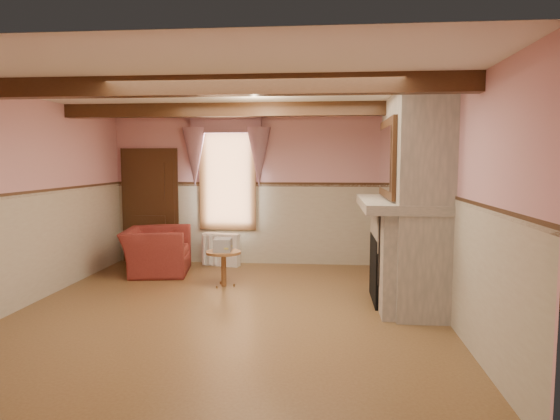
# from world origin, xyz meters

# --- Properties ---
(floor) EXTENTS (5.50, 6.00, 0.01)m
(floor) POSITION_xyz_m (0.00, 0.00, 0.00)
(floor) COLOR brown
(floor) RESTS_ON ground
(ceiling) EXTENTS (5.50, 6.00, 0.01)m
(ceiling) POSITION_xyz_m (0.00, 0.00, 2.80)
(ceiling) COLOR silver
(ceiling) RESTS_ON wall_back
(wall_back) EXTENTS (5.50, 0.02, 2.80)m
(wall_back) POSITION_xyz_m (0.00, 3.00, 1.40)
(wall_back) COLOR #D49398
(wall_back) RESTS_ON floor
(wall_front) EXTENTS (5.50, 0.02, 2.80)m
(wall_front) POSITION_xyz_m (0.00, -3.00, 1.40)
(wall_front) COLOR #D49398
(wall_front) RESTS_ON floor
(wall_left) EXTENTS (0.02, 6.00, 2.80)m
(wall_left) POSITION_xyz_m (-2.75, 0.00, 1.40)
(wall_left) COLOR #D49398
(wall_left) RESTS_ON floor
(wall_right) EXTENTS (0.02, 6.00, 2.80)m
(wall_right) POSITION_xyz_m (2.75, 0.00, 1.40)
(wall_right) COLOR #D49398
(wall_right) RESTS_ON floor
(wainscot) EXTENTS (5.50, 6.00, 1.50)m
(wainscot) POSITION_xyz_m (0.00, 0.00, 0.75)
(wainscot) COLOR #BFB499
(wainscot) RESTS_ON floor
(chair_rail) EXTENTS (5.50, 6.00, 0.08)m
(chair_rail) POSITION_xyz_m (0.00, 0.00, 1.50)
(chair_rail) COLOR black
(chair_rail) RESTS_ON wainscot
(firebox) EXTENTS (0.20, 0.95, 0.90)m
(firebox) POSITION_xyz_m (2.00, 0.60, 0.45)
(firebox) COLOR black
(firebox) RESTS_ON floor
(armchair) EXTENTS (1.23, 1.35, 0.78)m
(armchair) POSITION_xyz_m (-1.66, 1.98, 0.39)
(armchair) COLOR maroon
(armchair) RESTS_ON floor
(side_table) EXTENTS (0.56, 0.56, 0.55)m
(side_table) POSITION_xyz_m (-0.32, 1.21, 0.28)
(side_table) COLOR brown
(side_table) RESTS_ON floor
(book_stack) EXTENTS (0.28, 0.34, 0.20)m
(book_stack) POSITION_xyz_m (-0.33, 1.21, 0.65)
(book_stack) COLOR #B7AD8C
(book_stack) RESTS_ON side_table
(radiator) EXTENTS (0.72, 0.33, 0.60)m
(radiator) POSITION_xyz_m (-0.68, 2.70, 0.30)
(radiator) COLOR white
(radiator) RESTS_ON floor
(bowl) EXTENTS (0.35, 0.35, 0.09)m
(bowl) POSITION_xyz_m (2.24, 0.54, 1.46)
(bowl) COLOR brown
(bowl) RESTS_ON mantel
(mantel_clock) EXTENTS (0.14, 0.24, 0.20)m
(mantel_clock) POSITION_xyz_m (2.24, 1.12, 1.52)
(mantel_clock) COLOR black
(mantel_clock) RESTS_ON mantel
(oil_lamp) EXTENTS (0.11, 0.11, 0.28)m
(oil_lamp) POSITION_xyz_m (2.24, 1.20, 1.56)
(oil_lamp) COLOR gold
(oil_lamp) RESTS_ON mantel
(candle_red) EXTENTS (0.06, 0.06, 0.16)m
(candle_red) POSITION_xyz_m (2.24, -0.03, 1.50)
(candle_red) COLOR #B1151B
(candle_red) RESTS_ON mantel
(jar_yellow) EXTENTS (0.06, 0.06, 0.12)m
(jar_yellow) POSITION_xyz_m (2.24, 0.18, 1.48)
(jar_yellow) COLOR gold
(jar_yellow) RESTS_ON mantel
(fireplace) EXTENTS (0.85, 2.00, 2.80)m
(fireplace) POSITION_xyz_m (2.42, 0.60, 1.40)
(fireplace) COLOR gray
(fireplace) RESTS_ON floor
(mantel) EXTENTS (1.05, 2.05, 0.12)m
(mantel) POSITION_xyz_m (2.24, 0.60, 1.36)
(mantel) COLOR gray
(mantel) RESTS_ON fireplace
(overmantel_mirror) EXTENTS (0.06, 1.44, 1.04)m
(overmantel_mirror) POSITION_xyz_m (2.06, 0.60, 1.97)
(overmantel_mirror) COLOR silver
(overmantel_mirror) RESTS_ON fireplace
(door) EXTENTS (1.10, 0.10, 2.10)m
(door) POSITION_xyz_m (-2.10, 2.94, 1.05)
(door) COLOR black
(door) RESTS_ON floor
(window) EXTENTS (1.06, 0.08, 2.02)m
(window) POSITION_xyz_m (-0.60, 2.97, 1.65)
(window) COLOR white
(window) RESTS_ON wall_back
(window_drapes) EXTENTS (1.30, 0.14, 1.40)m
(window_drapes) POSITION_xyz_m (-0.60, 2.88, 2.25)
(window_drapes) COLOR gray
(window_drapes) RESTS_ON wall_back
(ceiling_beam_front) EXTENTS (5.50, 0.18, 0.20)m
(ceiling_beam_front) POSITION_xyz_m (0.00, -1.20, 2.70)
(ceiling_beam_front) COLOR black
(ceiling_beam_front) RESTS_ON ceiling
(ceiling_beam_back) EXTENTS (5.50, 0.18, 0.20)m
(ceiling_beam_back) POSITION_xyz_m (0.00, 1.20, 2.70)
(ceiling_beam_back) COLOR black
(ceiling_beam_back) RESTS_ON ceiling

